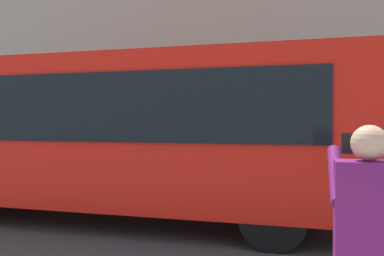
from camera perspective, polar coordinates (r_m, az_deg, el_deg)
The scene contains 4 objects.
ground_plane at distance 7.58m, azimuth 8.32°, elevation -13.39°, with size 60.00×60.00×0.00m, color #38383A.
building_facade_far at distance 14.70m, azimuth 11.99°, elevation 17.14°, with size 28.00×1.55×12.00m.
red_bus at distance 7.84m, azimuth -10.61°, elevation -0.48°, with size 9.05×2.54×3.08m.
pedestrian_photographer at distance 2.79m, azimuth 23.64°, elevation -14.31°, with size 0.53×0.52×1.70m.
Camera 1 is at (-0.94, 7.29, 1.87)m, focal length 37.98 mm.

